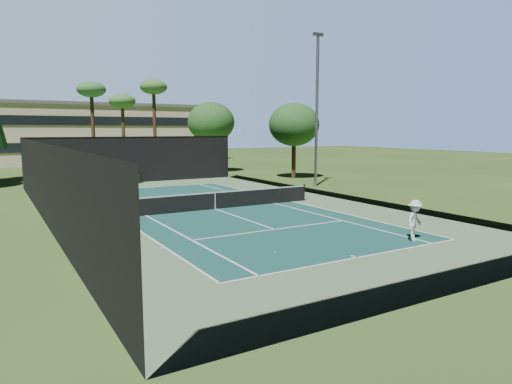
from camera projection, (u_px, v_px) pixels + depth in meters
ground at (215, 209)px, 26.58m from camera, size 160.00×160.00×0.00m
apron_slab at (215, 209)px, 26.57m from camera, size 18.00×32.00×0.01m
court_surface at (215, 209)px, 26.57m from camera, size 10.97×23.77×0.01m
court_lines at (215, 209)px, 26.57m from camera, size 11.07×23.87×0.01m
tennis_net at (215, 200)px, 26.50m from camera, size 12.90×0.10×1.10m
fence at (214, 175)px, 26.36m from camera, size 18.04×32.05×4.03m
player at (415, 220)px, 18.97m from camera, size 1.26×0.99×1.71m
tennis_ball_a at (275, 252)px, 17.12m from camera, size 0.06×0.06×0.06m
tennis_ball_b at (164, 208)px, 26.80m from camera, size 0.07×0.07×0.07m
tennis_ball_c at (221, 196)px, 31.61m from camera, size 0.07×0.07×0.07m
tennis_ball_d at (108, 206)px, 27.37m from camera, size 0.08×0.08×0.08m
park_bench at (86, 180)px, 37.48m from camera, size 1.50×0.45×1.02m
trash_bin at (138, 178)px, 39.51m from camera, size 0.56×0.56×0.95m
palm_a at (91, 93)px, 44.97m from camera, size 2.80×2.80×9.32m
palm_b at (122, 104)px, 48.55m from camera, size 2.80×2.80×8.42m
palm_c at (154, 91)px, 47.07m from camera, size 2.80×2.80×9.77m
decid_tree_a at (211, 122)px, 49.66m from camera, size 5.12×5.12×7.62m
decid_tree_b at (294, 125)px, 43.17m from camera, size 4.80×4.80×7.14m
campus_building at (77, 133)px, 65.29m from camera, size 40.50×12.50×8.30m
light_pole at (317, 107)px, 36.85m from camera, size 0.90×0.25×12.22m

